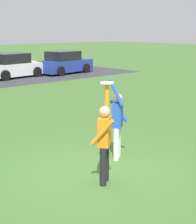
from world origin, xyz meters
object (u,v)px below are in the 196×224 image
Objects in this scene: parked_car_blue at (64,63)px; parked_car_white at (12,66)px; person_catcher at (105,138)px; frisbee_disc at (107,83)px; person_defender at (117,120)px.

parked_car_white is at bearing 166.60° from parked_car_blue.
person_catcher is 1.13m from frisbee_disc.
frisbee_disc is (-1.07, -0.73, 1.11)m from person_defender.
parked_car_blue is (3.91, -0.49, 0.00)m from parked_car_white.
person_catcher reaches higher than parked_car_white.
parked_car_blue is at bearing 20.47° from person_catcher.
person_defender is at bearing 34.34° from frisbee_disc.
parked_car_blue is (9.88, 14.93, -0.25)m from person_defender.
person_defender is at bearing -117.43° from parked_car_white.
parked_car_white is at bearing -145.50° from person_defender.
person_catcher is at bearing -120.20° from parked_car_white.
person_defender is 0.48× the size of parked_car_white.
person_catcher is 0.49× the size of parked_car_blue.
frisbee_disc is 0.07× the size of parked_car_blue.
person_defender is at bearing -129.76° from parked_car_blue.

